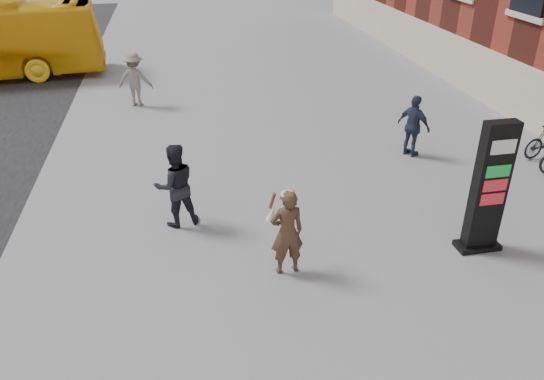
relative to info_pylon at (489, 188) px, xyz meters
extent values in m
plane|color=#9E9EA3|center=(-4.41, -0.80, -1.35)|extent=(100.00, 100.00, 0.00)
cube|color=black|center=(0.00, 0.00, 0.00)|extent=(0.66, 0.28, 2.71)
cube|color=black|center=(0.00, 0.00, -1.30)|extent=(0.88, 0.45, 0.11)
cube|color=white|center=(0.00, 0.00, 0.92)|extent=(0.49, 0.31, 0.27)
cube|color=#12812E|center=(0.00, 0.00, 0.44)|extent=(0.49, 0.31, 0.24)
cube|color=#A41C26|center=(0.00, 0.00, 0.14)|extent=(0.49, 0.31, 0.24)
cube|color=#A41C26|center=(0.00, 0.00, -0.15)|extent=(0.49, 0.31, 0.24)
imported|color=#412D1E|center=(-3.96, -0.06, -0.49)|extent=(0.66, 0.47, 1.72)
cylinder|color=white|center=(-3.96, -0.06, 0.29)|extent=(0.24, 0.24, 0.06)
cone|color=white|center=(-3.77, 0.21, -0.18)|extent=(0.25, 0.25, 0.42)
cylinder|color=maroon|center=(-3.77, 0.21, 0.07)|extent=(0.13, 0.15, 0.36)
cone|color=white|center=(-4.19, 0.17, -0.18)|extent=(0.24, 0.24, 0.42)
cylinder|color=maroon|center=(-4.19, 0.17, 0.07)|extent=(0.14, 0.13, 0.36)
imported|color=black|center=(-5.91, 2.05, -0.43)|extent=(1.04, 0.89, 1.86)
imported|color=gray|center=(-7.10, 10.37, -0.44)|extent=(1.31, 0.92, 1.84)
imported|color=#263045|center=(0.54, 4.57, -0.50)|extent=(0.88, 1.08, 1.72)
camera|label=1|loc=(-5.71, -8.04, 4.70)|focal=35.00mm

